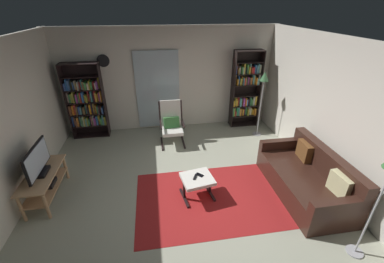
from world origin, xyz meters
name	(u,v)px	position (x,y,z in m)	size (l,w,h in m)	color
ground_plane	(184,196)	(0.00, 0.00, 0.00)	(7.02, 7.02, 0.00)	#A4A690
wall_back	(169,80)	(0.00, 2.90, 1.30)	(5.60, 0.06, 2.60)	silver
wall_right	(341,120)	(2.70, 0.00, 1.30)	(0.06, 6.00, 2.60)	silver
glass_door_panel	(158,91)	(-0.30, 2.83, 1.05)	(1.10, 0.01, 2.00)	silver
area_rug	(212,198)	(0.47, -0.12, 0.00)	(2.62, 1.72, 0.01)	maroon
tv_stand	(45,182)	(-2.37, 0.37, 0.34)	(0.46, 1.13, 0.52)	tan
television	(38,162)	(-2.37, 0.37, 0.76)	(0.20, 0.83, 0.51)	black
bookshelf_near_tv	(86,103)	(-2.05, 2.65, 0.90)	(0.86, 0.30, 1.86)	black
bookshelf_near_sofa	(245,91)	(2.00, 2.67, 0.98)	(0.74, 0.30, 2.03)	black
leather_sofa	(307,179)	(2.17, -0.22, 0.29)	(0.92, 1.89, 0.82)	#341D16
lounge_armchair	(171,122)	(-0.04, 1.99, 0.53)	(0.57, 0.65, 1.02)	black
ottoman	(197,181)	(0.23, -0.02, 0.34)	(0.59, 0.56, 0.41)	white
tv_remote	(195,177)	(0.19, -0.02, 0.42)	(0.04, 0.14, 0.02)	black
cell_phone	(199,175)	(0.27, 0.03, 0.42)	(0.07, 0.14, 0.01)	black
floor_lamp_by_shelf	(264,84)	(2.18, 2.02, 1.35)	(0.22, 0.22, 1.65)	#A5A5AD
wall_clock	(103,61)	(-1.53, 2.82, 1.85)	(0.29, 0.03, 0.29)	silver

